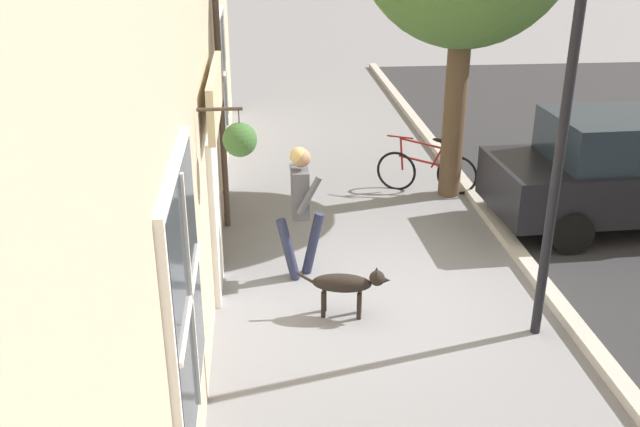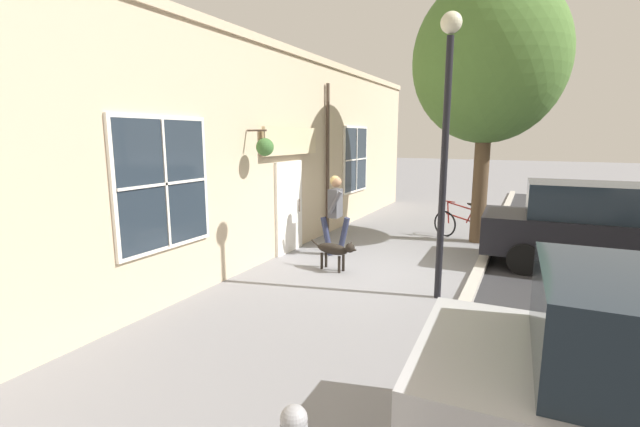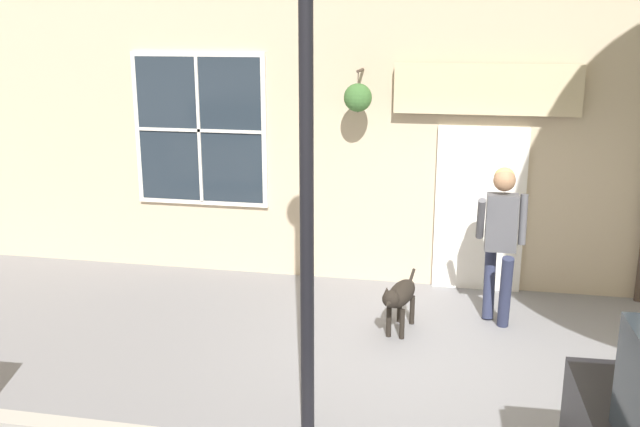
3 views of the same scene
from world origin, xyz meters
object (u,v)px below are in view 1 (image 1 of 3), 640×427
object	(u,v)px
pedestrian_walking	(300,199)
parked_car_mid_block	(630,170)
leaning_bicycle	(426,171)
dog_on_leash	(347,284)
street_lamp	(570,79)

from	to	relation	value
pedestrian_walking	parked_car_mid_block	bearing A→B (deg)	13.95
leaning_bicycle	parked_car_mid_block	xyz separation A→B (m)	(2.74, -1.64, 0.50)
dog_on_leash	street_lamp	size ratio (longest dim) A/B	0.25
street_lamp	pedestrian_walking	bearing A→B (deg)	148.26
pedestrian_walking	parked_car_mid_block	world-z (taller)	pedestrian_walking
pedestrian_walking	street_lamp	xyz separation A→B (m)	(2.62, -1.62, 1.86)
dog_on_leash	street_lamp	distance (m)	3.37
pedestrian_walking	parked_car_mid_block	distance (m)	5.25
dog_on_leash	leaning_bicycle	xyz separation A→B (m)	(1.88, 3.96, -0.05)
pedestrian_walking	dog_on_leash	distance (m)	1.34
pedestrian_walking	leaning_bicycle	bearing A→B (deg)	50.97
leaning_bicycle	dog_on_leash	bearing A→B (deg)	-115.35
dog_on_leash	parked_car_mid_block	distance (m)	5.18
street_lamp	leaning_bicycle	bearing A→B (deg)	93.35
parked_car_mid_block	leaning_bicycle	bearing A→B (deg)	149.08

